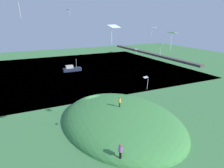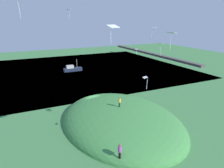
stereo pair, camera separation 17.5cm
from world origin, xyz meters
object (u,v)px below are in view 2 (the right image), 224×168
(kite_1, at_px, (171,34))
(boat_on_lake, at_px, (72,69))
(kite_4, at_px, (69,10))
(person_near_shore, at_px, (120,150))
(kite_2, at_px, (160,44))
(kite_3, at_px, (145,78))
(kite_7, at_px, (113,27))
(person_on_hilltop, at_px, (120,101))
(kite_6, at_px, (136,49))
(kite_5, at_px, (153,28))
(kite_0, at_px, (19,1))

(kite_1, bearing_deg, boat_on_lake, 178.36)
(boat_on_lake, distance_m, kite_4, 28.38)
(person_near_shore, xyz_separation_m, kite_2, (-12.11, 14.27, 9.63))
(kite_3, height_order, kite_7, kite_7)
(person_on_hilltop, relative_size, kite_3, 1.17)
(kite_6, bearing_deg, person_on_hilltop, -40.65)
(kite_1, relative_size, kite_2, 0.91)
(person_on_hilltop, bearing_deg, kite_5, -174.25)
(kite_0, bearing_deg, kite_6, 119.80)
(kite_0, xyz_separation_m, kite_7, (7.93, 7.21, -2.48))
(kite_7, bearing_deg, kite_3, 90.40)
(boat_on_lake, bearing_deg, kite_1, 88.02)
(boat_on_lake, xyz_separation_m, kite_7, (46.38, -8.36, 14.60))
(kite_0, relative_size, kite_3, 1.44)
(kite_1, bearing_deg, person_on_hilltop, -171.07)
(kite_4, bearing_deg, person_near_shore, -3.76)
(person_on_hilltop, distance_m, kite_7, 15.78)
(kite_5, distance_m, kite_6, 7.76)
(kite_5, relative_size, kite_7, 1.00)
(boat_on_lake, bearing_deg, kite_4, 74.73)
(person_near_shore, bearing_deg, kite_7, -116.80)
(kite_4, bearing_deg, kite_3, 3.30)
(kite_4, bearing_deg, kite_5, 54.75)
(kite_6, bearing_deg, kite_1, -22.92)
(person_near_shore, bearing_deg, kite_6, 116.64)
(boat_on_lake, height_order, kite_5, kite_5)
(kite_6, bearing_deg, kite_7, -36.94)
(boat_on_lake, xyz_separation_m, person_on_hilltop, (37.21, -2.74, 3.05))
(person_near_shore, relative_size, kite_5, 1.06)
(kite_7, bearing_deg, kite_6, 143.06)
(person_on_hilltop, bearing_deg, boat_on_lake, -118.94)
(boat_on_lake, distance_m, person_on_hilltop, 37.44)
(boat_on_lake, height_order, kite_3, kite_3)
(kite_5, bearing_deg, kite_1, -29.87)
(kite_2, bearing_deg, kite_7, -51.31)
(person_on_hilltop, relative_size, kite_1, 0.81)
(kite_4, relative_size, kite_7, 0.99)
(kite_6, bearing_deg, kite_4, -103.07)
(kite_1, height_order, kite_4, kite_4)
(person_on_hilltop, bearing_deg, kite_4, -102.98)
(boat_on_lake, relative_size, kite_0, 2.90)
(boat_on_lake, height_order, kite_7, kite_7)
(kite_0, xyz_separation_m, kite_4, (-16.37, 9.68, -0.25))
(kite_3, xyz_separation_m, kite_6, (-21.15, 12.06, -0.35))
(kite_5, bearing_deg, person_on_hilltop, -59.53)
(kite_7, bearing_deg, person_near_shore, 91.13)
(boat_on_lake, bearing_deg, kite_0, 67.63)
(person_on_hilltop, height_order, kite_2, kite_2)
(person_near_shore, distance_m, kite_1, 13.88)
(kite_0, relative_size, kite_5, 1.13)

